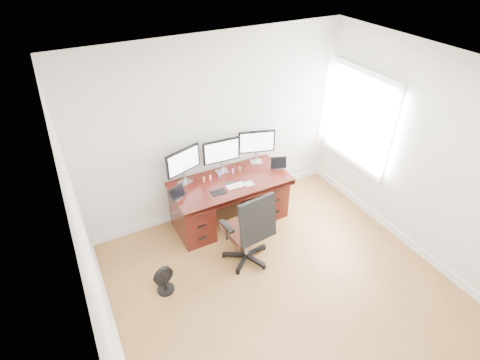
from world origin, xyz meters
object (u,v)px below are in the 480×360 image
office_chair (249,240)px  floor_fan (164,281)px  desk (230,199)px  keyboard (236,186)px  monitor_center (221,152)px

office_chair → floor_fan: 1.17m
desk → keyboard: size_ratio=6.61×
desk → keyboard: bearing=-86.6°
desk → office_chair: (-0.16, -0.87, -0.03)m
office_chair → floor_fan: office_chair is taller
desk → floor_fan: bearing=-147.7°
floor_fan → desk: bearing=16.4°
office_chair → floor_fan: (-1.15, 0.04, -0.20)m
desk → keyboard: 0.40m
office_chair → monitor_center: size_ratio=2.08×
desk → office_chair: bearing=-100.2°
office_chair → keyboard: (0.17, 0.68, 0.38)m
desk → monitor_center: (-0.00, 0.24, 0.68)m
office_chair → monitor_center: monitor_center is taller
floor_fan → monitor_center: bearing=23.2°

